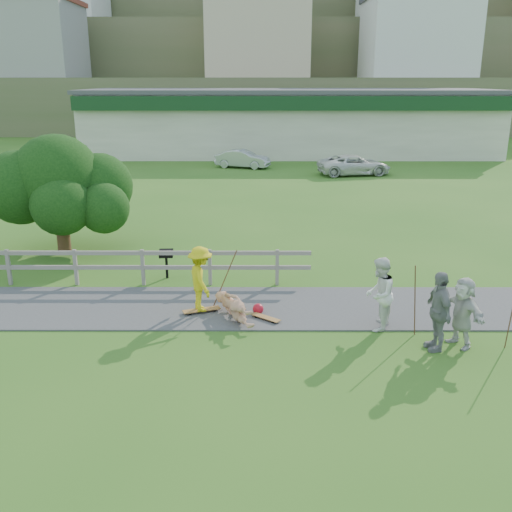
# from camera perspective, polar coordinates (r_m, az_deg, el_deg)

# --- Properties ---
(ground) EXTENTS (260.00, 260.00, 0.00)m
(ground) POSITION_cam_1_polar(r_m,az_deg,el_deg) (14.14, -5.64, -7.51)
(ground) COLOR #2F621C
(ground) RESTS_ON ground
(path) EXTENTS (34.00, 3.00, 0.04)m
(path) POSITION_cam_1_polar(r_m,az_deg,el_deg) (15.50, -5.10, -5.12)
(path) COLOR #3E3E41
(path) RESTS_ON ground
(fence) EXTENTS (15.05, 0.10, 1.10)m
(fence) POSITION_cam_1_polar(r_m,az_deg,el_deg) (17.93, -19.51, -0.55)
(fence) COLOR slate
(fence) RESTS_ON ground
(strip_mall) EXTENTS (32.50, 10.75, 5.10)m
(strip_mall) POSITION_cam_1_polar(r_m,az_deg,el_deg) (47.89, 3.31, 13.31)
(strip_mall) COLOR #B9B4A2
(strip_mall) RESTS_ON ground
(hillside) EXTENTS (220.00, 67.00, 47.50)m
(hillside) POSITION_cam_1_polar(r_m,az_deg,el_deg) (104.43, -0.71, 22.01)
(hillside) COLOR #4F5F38
(hillside) RESTS_ON ground
(skater_rider) EXTENTS (0.99, 1.27, 1.73)m
(skater_rider) POSITION_cam_1_polar(r_m,az_deg,el_deg) (14.85, -5.55, -2.67)
(skater_rider) COLOR gold
(skater_rider) RESTS_ON ground
(skater_fallen) EXTENTS (1.86, 1.18, 0.67)m
(skater_fallen) POSITION_cam_1_polar(r_m,az_deg,el_deg) (14.63, -2.15, -5.12)
(skater_fallen) COLOR tan
(skater_fallen) RESTS_ON ground
(spectator_a) EXTENTS (0.99, 1.09, 1.83)m
(spectator_a) POSITION_cam_1_polar(r_m,az_deg,el_deg) (14.18, 12.23, -3.75)
(spectator_a) COLOR white
(spectator_a) RESTS_ON ground
(spectator_b) EXTENTS (0.57, 1.14, 1.87)m
(spectator_b) POSITION_cam_1_polar(r_m,az_deg,el_deg) (13.48, 17.77, -5.26)
(spectator_b) COLOR gray
(spectator_b) RESTS_ON ground
(spectator_d) EXTENTS (1.09, 1.60, 1.66)m
(spectator_d) POSITION_cam_1_polar(r_m,az_deg,el_deg) (13.88, 19.92, -5.30)
(spectator_d) COLOR beige
(spectator_d) RESTS_ON ground
(car_silver) EXTENTS (3.96, 2.38, 1.23)m
(car_silver) POSITION_cam_1_polar(r_m,az_deg,el_deg) (39.86, -1.35, 9.68)
(car_silver) COLOR #B5B6BD
(car_silver) RESTS_ON ground
(car_white) EXTENTS (4.91, 2.89, 1.28)m
(car_white) POSITION_cam_1_polar(r_m,az_deg,el_deg) (37.37, 9.79, 8.97)
(car_white) COLOR silver
(car_white) RESTS_ON ground
(tree) EXTENTS (4.85, 4.85, 3.55)m
(tree) POSITION_cam_1_polar(r_m,az_deg,el_deg) (21.24, -19.03, 5.12)
(tree) COLOR black
(tree) RESTS_ON ground
(bbq) EXTENTS (0.44, 0.35, 0.91)m
(bbq) POSITION_cam_1_polar(r_m,az_deg,el_deg) (17.78, -8.93, -0.79)
(bbq) COLOR black
(bbq) RESTS_ON ground
(longboard_rider) EXTENTS (1.01, 0.57, 0.11)m
(longboard_rider) POSITION_cam_1_polar(r_m,az_deg,el_deg) (15.15, -5.46, -5.54)
(longboard_rider) COLOR brown
(longboard_rider) RESTS_ON ground
(longboard_fallen) EXTENTS (0.77, 0.67, 0.09)m
(longboard_fallen) POSITION_cam_1_polar(r_m,az_deg,el_deg) (14.64, 1.00, -6.33)
(longboard_fallen) COLOR brown
(longboard_fallen) RESTS_ON ground
(helmet) EXTENTS (0.29, 0.29, 0.29)m
(helmet) POSITION_cam_1_polar(r_m,az_deg,el_deg) (15.02, 0.21, -5.30)
(helmet) COLOR #B61324
(helmet) RESTS_ON ground
(pole_rider) EXTENTS (0.03, 0.03, 1.75)m
(pole_rider) POSITION_cam_1_polar(r_m,az_deg,el_deg) (15.18, -3.15, -2.12)
(pole_rider) COLOR brown
(pole_rider) RESTS_ON ground
(pole_spec_left) EXTENTS (0.03, 0.03, 1.77)m
(pole_spec_left) POSITION_cam_1_polar(r_m,az_deg,el_deg) (14.08, 15.61, -4.32)
(pole_spec_left) COLOR brown
(pole_spec_left) RESTS_ON ground
(pole_spec_right) EXTENTS (0.03, 0.03, 1.82)m
(pole_spec_right) POSITION_cam_1_polar(r_m,az_deg,el_deg) (14.14, 24.24, -5.04)
(pole_spec_right) COLOR brown
(pole_spec_right) RESTS_ON ground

